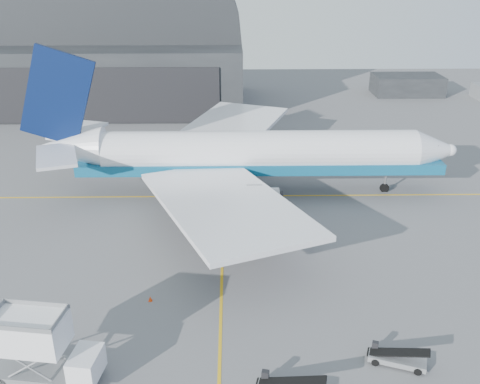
{
  "coord_description": "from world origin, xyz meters",
  "views": [
    {
      "loc": [
        0.95,
        -39.21,
        26.63
      ],
      "look_at": [
        1.81,
        11.0,
        4.5
      ],
      "focal_mm": 40.0,
      "sensor_mm": 36.0,
      "label": 1
    }
  ],
  "objects_px": {
    "airliner": "(242,154)",
    "catering_truck": "(41,349)",
    "belt_loader_b": "(397,358)",
    "pushback_tug": "(263,235)"
  },
  "relations": [
    {
      "from": "catering_truck",
      "to": "pushback_tug",
      "type": "xyz_separation_m",
      "value": [
        16.01,
        19.09,
        -1.76
      ]
    },
    {
      "from": "airliner",
      "to": "belt_loader_b",
      "type": "bearing_deg",
      "value": -71.25
    },
    {
      "from": "airliner",
      "to": "pushback_tug",
      "type": "height_order",
      "value": "airliner"
    },
    {
      "from": "airliner",
      "to": "pushback_tug",
      "type": "relative_size",
      "value": 10.0
    },
    {
      "from": "airliner",
      "to": "belt_loader_b",
      "type": "xyz_separation_m",
      "value": [
        10.35,
        -30.5,
        -4.57
      ]
    },
    {
      "from": "airliner",
      "to": "belt_loader_b",
      "type": "distance_m",
      "value": 32.53
    },
    {
      "from": "pushback_tug",
      "to": "belt_loader_b",
      "type": "xyz_separation_m",
      "value": [
        8.51,
        -18.06,
        -0.29
      ]
    },
    {
      "from": "airliner",
      "to": "catering_truck",
      "type": "distance_m",
      "value": 34.66
    },
    {
      "from": "airliner",
      "to": "catering_truck",
      "type": "relative_size",
      "value": 6.77
    },
    {
      "from": "pushback_tug",
      "to": "catering_truck",
      "type": "bearing_deg",
      "value": -154.66
    }
  ]
}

